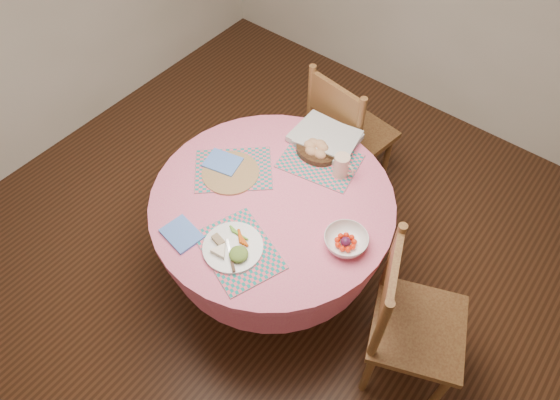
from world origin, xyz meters
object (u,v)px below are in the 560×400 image
Objects in this scene: bread_bowl at (316,149)px; latte_mug at (342,166)px; chair_back at (346,132)px; dinner_plate at (233,248)px; fruit_bowl at (346,241)px; dining_table at (273,221)px; wicker_trivet at (231,173)px; chair_right at (408,321)px.

latte_mug is (0.19, -0.04, 0.03)m from bread_bowl.
chair_back reaches higher than dinner_plate.
dinner_plate is 1.20× the size of fruit_bowl.
dining_table is 0.41m from dinner_plate.
fruit_bowl reaches higher than dining_table.
dinner_plate is at bearing -81.75° from dining_table.
fruit_bowl is at bearing -52.89° from latte_mug.
chair_back is at bearing 96.64° from dinner_plate.
fruit_bowl is at bearing 130.55° from chair_back.
dinner_plate is at bearing -138.21° from fruit_bowl.
latte_mug is at bearing -11.27° from bread_bowl.
wicker_trivet is 1.06× the size of dinner_plate.
dining_table is at bearing 104.35° from chair_back.
wicker_trivet is at bearing 133.57° from dinner_plate.
bread_bowl is 1.80× the size of latte_mug.
bread_bowl is at bearing 91.33° from dining_table.
chair_right is (0.85, -0.03, -0.04)m from dining_table.
chair_back is 0.54m from bread_bowl.
chair_back is 7.76× the size of latte_mug.
latte_mug is at bearing 126.72° from chair_back.
bread_bowl is at bearing 55.41° from wicker_trivet.
dinner_plate reaches higher than dining_table.
dinner_plate is at bearing -100.43° from latte_mug.
chair_back is 1.22m from dinner_plate.
chair_right reaches higher than dinner_plate.
chair_back is (-0.09, 0.84, -0.04)m from dining_table.
dinner_plate is (0.33, -0.34, 0.02)m from wicker_trivet.
chair_back reaches higher than dining_table.
chair_right reaches higher than wicker_trivet.
chair_right is 0.99× the size of chair_back.
bread_bowl reaches higher than wicker_trivet.
chair_back is at bearing 95.96° from dining_table.
wicker_trivet is (-0.19, -0.84, 0.24)m from chair_back.
latte_mug is 0.44m from fruit_bowl.
dinner_plate is 0.52m from fruit_bowl.
dining_table is 9.70× the size of latte_mug.
latte_mug reaches higher than fruit_bowl.
wicker_trivet is (-0.28, -0.00, 0.20)m from dining_table.
fruit_bowl reaches higher than wicker_trivet.
bread_bowl is (-0.01, 0.38, 0.23)m from dining_table.
bread_bowl is at bearing 108.18° from chair_back.
chair_back is 4.31× the size of bread_bowl.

